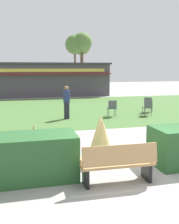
{
  "coord_description": "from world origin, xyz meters",
  "views": [
    {
      "loc": [
        -2.51,
        -5.6,
        2.6
      ],
      "look_at": [
        -0.2,
        3.55,
        1.02
      ],
      "focal_mm": 42.69,
      "sensor_mm": 36.0,
      "label": 1
    }
  ],
  "objects_px": {
    "person_strolling": "(67,102)",
    "parked_car_east_slot": "(79,83)",
    "cafe_chair_east": "(148,103)",
    "park_bench": "(118,163)",
    "cafe_chair_west": "(148,106)",
    "cafe_chair_center": "(112,107)",
    "tree_center_bg": "(75,45)",
    "tree_right_bg": "(81,46)",
    "parked_car_center_slot": "(43,84)",
    "tree_left_bg": "(82,43)",
    "food_kiosk": "(49,79)"
  },
  "relations": [
    {
      "from": "park_bench",
      "to": "parked_car_east_slot",
      "type": "relative_size",
      "value": 0.4
    },
    {
      "from": "cafe_chair_east",
      "to": "tree_left_bg",
      "type": "height_order",
      "value": "tree_left_bg"
    },
    {
      "from": "cafe_chair_center",
      "to": "tree_center_bg",
      "type": "relative_size",
      "value": 0.12
    },
    {
      "from": "cafe_chair_west",
      "to": "parked_car_center_slot",
      "type": "distance_m",
      "value": 20.03
    },
    {
      "from": "cafe_chair_center",
      "to": "tree_center_bg",
      "type": "height_order",
      "value": "tree_center_bg"
    },
    {
      "from": "parked_car_east_slot",
      "to": "tree_left_bg",
      "type": "distance_m",
      "value": 8.29
    },
    {
      "from": "tree_right_bg",
      "to": "tree_center_bg",
      "type": "height_order",
      "value": "tree_center_bg"
    },
    {
      "from": "cafe_chair_east",
      "to": "parked_car_east_slot",
      "type": "relative_size",
      "value": 0.21
    },
    {
      "from": "park_bench",
      "to": "person_strolling",
      "type": "xyz_separation_m",
      "value": [
        0.16,
        7.96,
        0.38
      ]
    },
    {
      "from": "parked_car_east_slot",
      "to": "cafe_chair_east",
      "type": "bearing_deg",
      "value": -89.46
    },
    {
      "from": "cafe_chair_west",
      "to": "tree_right_bg",
      "type": "relative_size",
      "value": 0.12
    },
    {
      "from": "cafe_chair_center",
      "to": "tree_center_bg",
      "type": "distance_m",
      "value": 26.44
    },
    {
      "from": "cafe_chair_east",
      "to": "food_kiosk",
      "type": "bearing_deg",
      "value": 112.18
    },
    {
      "from": "cafe_chair_west",
      "to": "tree_left_bg",
      "type": "distance_m",
      "value": 26.22
    },
    {
      "from": "food_kiosk",
      "to": "cafe_chair_east",
      "type": "relative_size",
      "value": 12.37
    },
    {
      "from": "cafe_chair_center",
      "to": "tree_left_bg",
      "type": "bearing_deg",
      "value": 80.8
    },
    {
      "from": "cafe_chair_west",
      "to": "person_strolling",
      "type": "bearing_deg",
      "value": 177.04
    },
    {
      "from": "cafe_chair_west",
      "to": "parked_car_east_slot",
      "type": "distance_m",
      "value": 19.59
    },
    {
      "from": "food_kiosk",
      "to": "parked_car_center_slot",
      "type": "height_order",
      "value": "food_kiosk"
    },
    {
      "from": "park_bench",
      "to": "person_strolling",
      "type": "relative_size",
      "value": 1.01
    },
    {
      "from": "cafe_chair_west",
      "to": "tree_left_bg",
      "type": "height_order",
      "value": "tree_left_bg"
    },
    {
      "from": "tree_left_bg",
      "to": "food_kiosk",
      "type": "bearing_deg",
      "value": -115.35
    },
    {
      "from": "tree_left_bg",
      "to": "tree_right_bg",
      "type": "xyz_separation_m",
      "value": [
        0.06,
        1.02,
        -0.34
      ]
    },
    {
      "from": "person_strolling",
      "to": "parked_car_east_slot",
      "type": "xyz_separation_m",
      "value": [
        4.79,
        19.36,
        -0.22
      ]
    },
    {
      "from": "parked_car_east_slot",
      "to": "tree_center_bg",
      "type": "bearing_deg",
      "value": 83.6
    },
    {
      "from": "park_bench",
      "to": "tree_right_bg",
      "type": "bearing_deg",
      "value": 78.86
    },
    {
      "from": "cafe_chair_west",
      "to": "parked_car_east_slot",
      "type": "bearing_deg",
      "value": 88.86
    },
    {
      "from": "person_strolling",
      "to": "parked_car_center_slot",
      "type": "relative_size",
      "value": 0.4
    },
    {
      "from": "park_bench",
      "to": "cafe_chair_center",
      "type": "xyz_separation_m",
      "value": [
        2.59,
        7.94,
        0.05
      ]
    },
    {
      "from": "person_strolling",
      "to": "parked_car_east_slot",
      "type": "height_order",
      "value": "person_strolling"
    },
    {
      "from": "cafe_chair_east",
      "to": "person_strolling",
      "type": "relative_size",
      "value": 0.53
    },
    {
      "from": "cafe_chair_center",
      "to": "parked_car_center_slot",
      "type": "xyz_separation_m",
      "value": [
        -2.19,
        19.38,
        0.12
      ]
    },
    {
      "from": "park_bench",
      "to": "person_strolling",
      "type": "height_order",
      "value": "person_strolling"
    },
    {
      "from": "park_bench",
      "to": "cafe_chair_west",
      "type": "xyz_separation_m",
      "value": [
        4.56,
        7.74,
        0.05
      ]
    },
    {
      "from": "cafe_chair_west",
      "to": "tree_center_bg",
      "type": "height_order",
      "value": "tree_center_bg"
    },
    {
      "from": "food_kiosk",
      "to": "cafe_chair_center",
      "type": "height_order",
      "value": "food_kiosk"
    },
    {
      "from": "food_kiosk",
      "to": "tree_center_bg",
      "type": "height_order",
      "value": "tree_center_bg"
    },
    {
      "from": "food_kiosk",
      "to": "tree_right_bg",
      "type": "height_order",
      "value": "tree_right_bg"
    },
    {
      "from": "cafe_chair_west",
      "to": "cafe_chair_east",
      "type": "xyz_separation_m",
      "value": [
        0.57,
        1.05,
        0.0
      ]
    },
    {
      "from": "cafe_chair_center",
      "to": "tree_right_bg",
      "type": "height_order",
      "value": "tree_right_bg"
    },
    {
      "from": "parked_car_center_slot",
      "to": "cafe_chair_west",
      "type": "bearing_deg",
      "value": -78.01
    },
    {
      "from": "parked_car_center_slot",
      "to": "parked_car_east_slot",
      "type": "xyz_separation_m",
      "value": [
        4.55,
        -0.0,
        0.0
      ]
    },
    {
      "from": "cafe_chair_center",
      "to": "person_strolling",
      "type": "xyz_separation_m",
      "value": [
        -2.44,
        0.02,
        0.33
      ]
    },
    {
      "from": "tree_left_bg",
      "to": "tree_center_bg",
      "type": "relative_size",
      "value": 1.04
    },
    {
      "from": "person_strolling",
      "to": "parked_car_center_slot",
      "type": "xyz_separation_m",
      "value": [
        0.24,
        19.36,
        -0.22
      ]
    },
    {
      "from": "person_strolling",
      "to": "tree_right_bg",
      "type": "bearing_deg",
      "value": -150.75
    },
    {
      "from": "cafe_chair_west",
      "to": "parked_car_east_slot",
      "type": "xyz_separation_m",
      "value": [
        0.39,
        19.58,
        0.12
      ]
    },
    {
      "from": "food_kiosk",
      "to": "tree_center_bg",
      "type": "relative_size",
      "value": 1.5
    },
    {
      "from": "cafe_chair_center",
      "to": "tree_right_bg",
      "type": "bearing_deg",
      "value": 81.03
    },
    {
      "from": "cafe_chair_west",
      "to": "person_strolling",
      "type": "xyz_separation_m",
      "value": [
        -4.4,
        0.23,
        0.33
      ]
    }
  ]
}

